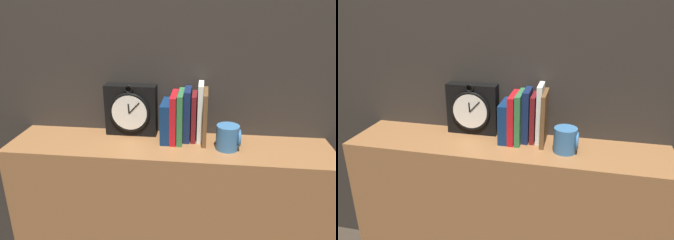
% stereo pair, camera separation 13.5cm
% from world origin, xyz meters
% --- Properties ---
extents(wall_back, '(6.00, 0.05, 2.60)m').
position_xyz_m(wall_back, '(0.00, 0.17, 1.30)').
color(wall_back, '#2D2823').
rests_on(wall_back, ground_plane).
extents(bookshelf, '(1.37, 0.29, 0.74)m').
position_xyz_m(bookshelf, '(0.00, 0.00, 0.37)').
color(bookshelf, '#936038').
rests_on(bookshelf, ground_plane).
extents(clock, '(0.23, 0.08, 0.24)m').
position_xyz_m(clock, '(-0.18, 0.10, 0.85)').
color(clock, black).
rests_on(clock, bookshelf).
extents(book_slot0_navy, '(0.04, 0.15, 0.17)m').
position_xyz_m(book_slot0_navy, '(-0.01, 0.06, 0.82)').
color(book_slot0_navy, navy).
rests_on(book_slot0_navy, bookshelf).
extents(book_slot1_red, '(0.03, 0.16, 0.21)m').
position_xyz_m(book_slot1_red, '(0.02, 0.06, 0.84)').
color(book_slot1_red, red).
rests_on(book_slot1_red, bookshelf).
extents(book_slot2_green, '(0.02, 0.16, 0.22)m').
position_xyz_m(book_slot2_green, '(0.05, 0.06, 0.85)').
color(book_slot2_green, '#2F6D3C').
rests_on(book_slot2_green, bookshelf).
extents(book_slot3_navy, '(0.03, 0.12, 0.23)m').
position_xyz_m(book_slot3_navy, '(0.08, 0.08, 0.85)').
color(book_slot3_navy, '#132148').
rests_on(book_slot3_navy, bookshelf).
extents(book_slot4_maroon, '(0.02, 0.12, 0.21)m').
position_xyz_m(book_slot4_maroon, '(0.10, 0.08, 0.84)').
color(book_slot4_maroon, maroon).
rests_on(book_slot4_maroon, bookshelf).
extents(book_slot5_white, '(0.02, 0.11, 0.25)m').
position_xyz_m(book_slot5_white, '(0.13, 0.08, 0.86)').
color(book_slot5_white, white).
rests_on(book_slot5_white, bookshelf).
extents(book_slot6_brown, '(0.02, 0.15, 0.23)m').
position_xyz_m(book_slot6_brown, '(0.15, 0.06, 0.85)').
color(book_slot6_brown, brown).
rests_on(book_slot6_brown, bookshelf).
extents(mug, '(0.10, 0.09, 0.10)m').
position_xyz_m(mug, '(0.25, -0.01, 0.79)').
color(mug, teal).
rests_on(mug, bookshelf).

